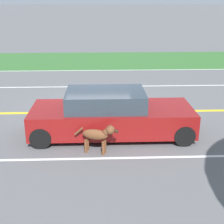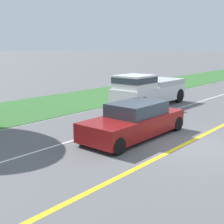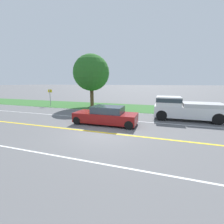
# 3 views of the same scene
# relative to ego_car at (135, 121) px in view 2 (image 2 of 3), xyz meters

# --- Properties ---
(ground_plane) EXTENTS (400.00, 400.00, 0.00)m
(ground_plane) POSITION_rel_ego_car_xyz_m (-1.99, -0.38, -0.65)
(ground_plane) COLOR #5B5B5E
(centre_divider_line) EXTENTS (0.18, 160.00, 0.01)m
(centre_divider_line) POSITION_rel_ego_car_xyz_m (-1.99, -0.38, -0.64)
(centre_divider_line) COLOR yellow
(centre_divider_line) RESTS_ON ground
(lane_edge_line_right) EXTENTS (0.14, 160.00, 0.01)m
(lane_edge_line_right) POSITION_rel_ego_car_xyz_m (5.01, -0.38, -0.64)
(lane_edge_line_right) COLOR white
(lane_edge_line_right) RESTS_ON ground
(lane_dash_same_dir) EXTENTS (0.10, 160.00, 0.01)m
(lane_dash_same_dir) POSITION_rel_ego_car_xyz_m (1.51, -0.38, -0.64)
(lane_dash_same_dir) COLOR white
(lane_dash_same_dir) RESTS_ON ground
(grass_verge_right) EXTENTS (6.00, 160.00, 0.03)m
(grass_verge_right) POSITION_rel_ego_car_xyz_m (8.01, -0.38, -0.63)
(grass_verge_right) COLOR #33662D
(grass_verge_right) RESTS_ON ground
(ego_car) EXTENTS (1.85, 4.78, 1.38)m
(ego_car) POSITION_rel_ego_car_xyz_m (0.00, 0.00, 0.00)
(ego_car) COLOR maroon
(ego_car) RESTS_ON ground
(dog) EXTENTS (0.48, 1.19, 0.86)m
(dog) POSITION_rel_ego_car_xyz_m (1.20, -0.36, -0.11)
(dog) COLOR brown
(dog) RESTS_ON ground
(pickup_truck) EXTENTS (2.06, 5.29, 1.95)m
(pickup_truck) POSITION_rel_ego_car_xyz_m (3.35, -5.83, 0.35)
(pickup_truck) COLOR silver
(pickup_truck) RESTS_ON ground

